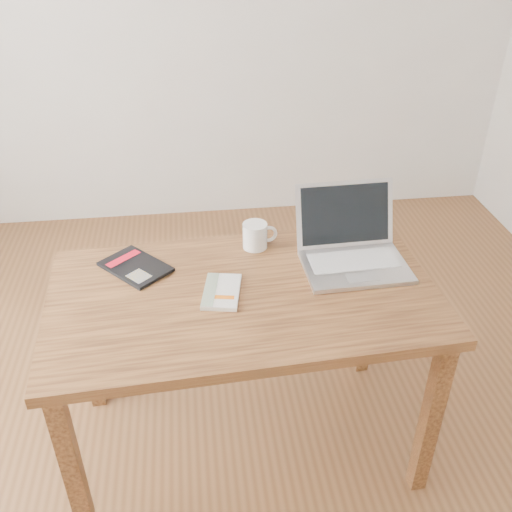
{
  "coord_description": "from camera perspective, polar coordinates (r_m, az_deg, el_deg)",
  "views": [
    {
      "loc": [
        -0.06,
        -1.53,
        1.89
      ],
      "look_at": [
        0.14,
        0.07,
        0.85
      ],
      "focal_mm": 40.0,
      "sensor_mm": 36.0,
      "label": 1
    }
  ],
  "objects": [
    {
      "name": "room",
      "position": [
        1.62,
        -7.3,
        13.2
      ],
      "size": [
        4.04,
        4.04,
        2.7
      ],
      "color": "brown",
      "rests_on": "ground"
    },
    {
      "name": "white_guidebook",
      "position": [
        1.92,
        -3.47,
        -3.57
      ],
      "size": [
        0.15,
        0.21,
        0.02
      ],
      "rotation": [
        0.0,
        0.0,
        -0.19
      ],
      "color": "beige",
      "rests_on": "desk"
    },
    {
      "name": "black_guidebook",
      "position": [
        2.09,
        -11.97,
        -1.05
      ],
      "size": [
        0.28,
        0.29,
        0.01
      ],
      "rotation": [
        0.0,
        0.0,
        0.74
      ],
      "color": "black",
      "rests_on": "desk"
    },
    {
      "name": "desk",
      "position": [
        1.98,
        -1.22,
        -5.64
      ],
      "size": [
        1.35,
        0.82,
        0.75
      ],
      "rotation": [
        0.0,
        0.0,
        0.05
      ],
      "color": "brown",
      "rests_on": "ground"
    },
    {
      "name": "laptop",
      "position": [
        2.09,
        9.54,
        0.84
      ],
      "size": [
        0.38,
        0.36,
        0.25
      ],
      "rotation": [
        0.0,
        0.0,
        0.03
      ],
      "color": "silver",
      "rests_on": "desk"
    },
    {
      "name": "coffee_mug",
      "position": [
        2.14,
        -0.01,
        2.1
      ],
      "size": [
        0.13,
        0.09,
        0.1
      ],
      "rotation": [
        0.0,
        0.0,
        0.09
      ],
      "color": "white",
      "rests_on": "desk"
    }
  ]
}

